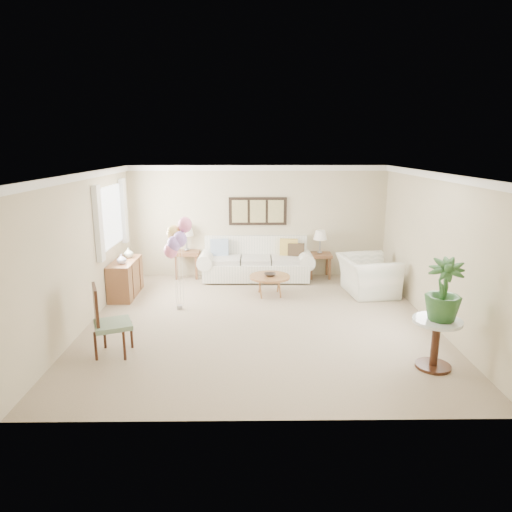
# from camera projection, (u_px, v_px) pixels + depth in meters

# --- Properties ---
(ground_plane) EXTENTS (6.00, 6.00, 0.00)m
(ground_plane) POSITION_uv_depth(u_px,v_px,m) (260.00, 321.00, 8.08)
(ground_plane) COLOR tan
(room_shell) EXTENTS (6.04, 6.04, 2.60)m
(room_shell) POSITION_uv_depth(u_px,v_px,m) (254.00, 230.00, 7.79)
(room_shell) COLOR beige
(room_shell) RESTS_ON ground
(wall_art_triptych) EXTENTS (1.35, 0.06, 0.65)m
(wall_art_triptych) POSITION_uv_depth(u_px,v_px,m) (258.00, 211.00, 10.60)
(wall_art_triptych) COLOR black
(wall_art_triptych) RESTS_ON ground
(sofa) EXTENTS (2.65, 1.01, 0.98)m
(sofa) POSITION_uv_depth(u_px,v_px,m) (256.00, 263.00, 10.62)
(sofa) COLOR white
(sofa) RESTS_ON ground
(end_table_left) EXTENTS (0.59, 0.53, 0.64)m
(end_table_left) POSITION_uv_depth(u_px,v_px,m) (187.00, 255.00, 10.71)
(end_table_left) COLOR brown
(end_table_left) RESTS_ON ground
(end_table_right) EXTENTS (0.53, 0.49, 0.58)m
(end_table_right) POSITION_uv_depth(u_px,v_px,m) (320.00, 257.00, 10.69)
(end_table_right) COLOR brown
(end_table_right) RESTS_ON ground
(lamp_left) EXTENTS (0.34, 0.34, 0.60)m
(lamp_left) POSITION_uv_depth(u_px,v_px,m) (186.00, 231.00, 10.58)
(lamp_left) COLOR gray
(lamp_left) RESTS_ON end_table_left
(lamp_right) EXTENTS (0.31, 0.31, 0.55)m
(lamp_right) POSITION_uv_depth(u_px,v_px,m) (320.00, 236.00, 10.57)
(lamp_right) COLOR gray
(lamp_right) RESTS_ON end_table_right
(coffee_table) EXTENTS (0.84, 0.84, 0.42)m
(coffee_table) POSITION_uv_depth(u_px,v_px,m) (270.00, 277.00, 9.40)
(coffee_table) COLOR olive
(coffee_table) RESTS_ON ground
(decor_bowl) EXTENTS (0.26, 0.26, 0.06)m
(decor_bowl) POSITION_uv_depth(u_px,v_px,m) (270.00, 275.00, 9.36)
(decor_bowl) COLOR #2E251F
(decor_bowl) RESTS_ON coffee_table
(armchair) EXTENTS (1.19, 1.32, 0.78)m
(armchair) POSITION_uv_depth(u_px,v_px,m) (368.00, 275.00, 9.54)
(armchair) COLOR white
(armchair) RESTS_ON ground
(side_table) EXTENTS (0.66, 0.66, 0.72)m
(side_table) POSITION_uv_depth(u_px,v_px,m) (436.00, 331.00, 6.27)
(side_table) COLOR silver
(side_table) RESTS_ON ground
(potted_plant) EXTENTS (0.60, 0.60, 0.86)m
(potted_plant) POSITION_uv_depth(u_px,v_px,m) (444.00, 290.00, 6.12)
(potted_plant) COLOR #235125
(potted_plant) RESTS_ON side_table
(accent_chair) EXTENTS (0.68, 0.67, 1.06)m
(accent_chair) POSITION_uv_depth(u_px,v_px,m) (107.00, 319.00, 6.70)
(accent_chair) COLOR gray
(accent_chair) RESTS_ON ground
(credenza) EXTENTS (0.46, 1.20, 0.74)m
(credenza) POSITION_uv_depth(u_px,v_px,m) (126.00, 278.00, 9.42)
(credenza) COLOR brown
(credenza) RESTS_ON ground
(vase_white) EXTENTS (0.23, 0.23, 0.20)m
(vase_white) POSITION_uv_depth(u_px,v_px,m) (122.00, 259.00, 9.06)
(vase_white) COLOR #B0AEC7
(vase_white) RESTS_ON credenza
(vase_sage) EXTENTS (0.23, 0.23, 0.21)m
(vase_sage) POSITION_uv_depth(u_px,v_px,m) (128.00, 253.00, 9.58)
(vase_sage) COLOR beige
(vase_sage) RESTS_ON credenza
(balloon_cluster) EXTENTS (0.51, 0.44, 1.76)m
(balloon_cluster) POSITION_uv_depth(u_px,v_px,m) (177.00, 239.00, 8.35)
(balloon_cluster) COLOR gray
(balloon_cluster) RESTS_ON ground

